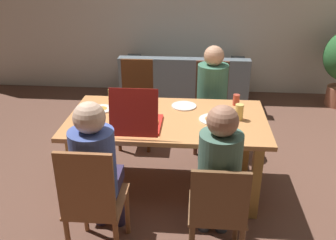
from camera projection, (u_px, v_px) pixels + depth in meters
name	position (u px, v px, depth m)	size (l,w,h in m)	color
ground_plane	(167.00, 187.00, 3.59)	(20.00, 20.00, 0.00)	brown
back_wall	(183.00, 2.00, 5.56)	(7.49, 0.12, 2.73)	beige
dining_table	(167.00, 127.00, 3.32)	(1.75, 0.95, 0.74)	#CD854B
chair_0	(217.00, 213.00, 2.50)	(0.39, 0.39, 0.87)	brown
person_0	(218.00, 172.00, 2.53)	(0.28, 0.51, 1.23)	#39414C
chair_1	(93.00, 201.00, 2.54)	(0.39, 0.45, 0.96)	#965D36
person_1	(96.00, 166.00, 2.61)	(0.31, 0.51, 1.21)	#372D4E
chair_2	(211.00, 104.00, 4.18)	(0.38, 0.40, 0.97)	#583022
person_2	(212.00, 92.00, 3.97)	(0.33, 0.51, 1.19)	#2F3737
chair_3	(137.00, 99.00, 4.26)	(0.38, 0.41, 0.97)	#532E16
pizza_box_0	(138.00, 121.00, 3.08)	(0.38, 0.45, 0.40)	red
plate_0	(184.00, 106.00, 3.51)	(0.23, 0.23, 0.01)	white
plate_1	(213.00, 119.00, 3.23)	(0.25, 0.25, 0.03)	white
plate_2	(101.00, 109.00, 3.44)	(0.21, 0.21, 0.03)	white
drinking_glass_0	(239.00, 112.00, 3.22)	(0.07, 0.07, 0.14)	#E7C462
drinking_glass_1	(112.00, 95.00, 3.61)	(0.07, 0.07, 0.13)	#E2CB66
drinking_glass_2	(236.00, 100.00, 3.53)	(0.06, 0.06, 0.10)	#B94432
drinking_glass_3	(131.00, 99.00, 3.51)	(0.07, 0.07, 0.13)	#E7C366
couch	(184.00, 85.00, 5.44)	(1.77, 0.82, 0.76)	slate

